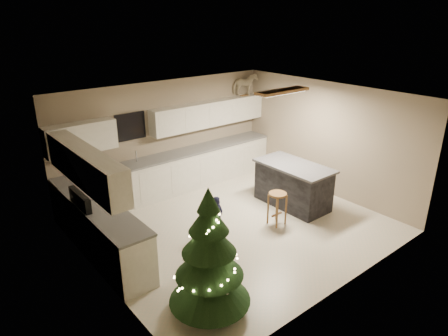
# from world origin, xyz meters

# --- Properties ---
(ground_plane) EXTENTS (5.50, 5.50, 0.00)m
(ground_plane) POSITION_xyz_m (0.00, 0.00, 0.00)
(ground_plane) COLOR beige
(room_shell) EXTENTS (5.52, 5.02, 2.61)m
(room_shell) POSITION_xyz_m (0.02, 0.00, 1.75)
(room_shell) COLOR gray
(room_shell) RESTS_ON ground_plane
(cabinetry) EXTENTS (5.50, 3.20, 2.00)m
(cabinetry) POSITION_xyz_m (-0.91, 1.65, 0.76)
(cabinetry) COLOR silver
(cabinetry) RESTS_ON ground_plane
(island) EXTENTS (0.90, 1.70, 0.95)m
(island) POSITION_xyz_m (1.62, -0.06, 0.48)
(island) COLOR black
(island) RESTS_ON ground_plane
(bar_stool) EXTENTS (0.36, 0.36, 0.68)m
(bar_stool) POSITION_xyz_m (0.72, -0.45, 0.51)
(bar_stool) COLOR brown
(bar_stool) RESTS_ON ground_plane
(christmas_tree) EXTENTS (1.21, 1.17, 1.93)m
(christmas_tree) POSITION_xyz_m (-1.85, -1.60, 0.79)
(christmas_tree) COLOR #3F2816
(christmas_tree) RESTS_ON ground_plane
(toddler) EXTENTS (0.34, 0.30, 0.78)m
(toddler) POSITION_xyz_m (-0.44, 0.01, 0.39)
(toddler) COLOR black
(toddler) RESTS_ON ground_plane
(rocking_horse) EXTENTS (0.68, 0.42, 0.56)m
(rocking_horse) POSITION_xyz_m (2.30, 2.33, 2.29)
(rocking_horse) COLOR brown
(rocking_horse) RESTS_ON cabinetry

